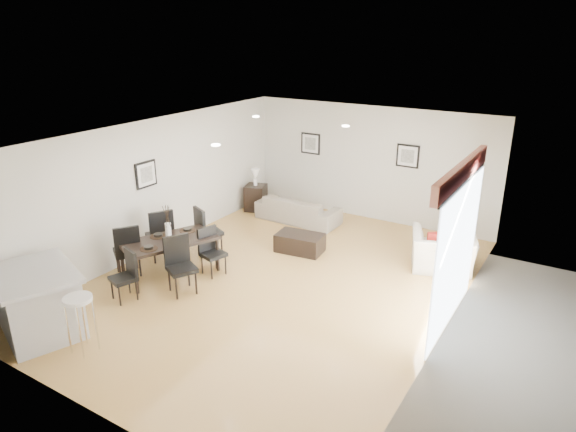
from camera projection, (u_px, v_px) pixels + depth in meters
The scene contains 26 objects.
ground at pixel (279, 282), 9.34m from camera, with size 8.00×8.00×0.00m, color tan.
wall_back at pixel (370, 164), 12.07m from camera, with size 6.00×0.04×2.70m, color silver.
wall_front at pixel (85, 317), 5.68m from camera, with size 6.00×0.04×2.70m, color silver.
wall_left at pixel (154, 186), 10.35m from camera, with size 0.04×8.00×2.70m, color silver.
wall_right at pixel (454, 250), 7.40m from camera, with size 0.04×8.00×2.70m, color silver.
ceiling at pixel (278, 135), 8.40m from camera, with size 6.00×8.00×0.02m, color white.
sofa at pixel (298, 209), 12.20m from camera, with size 2.01×0.79×0.59m, color gray.
armchair at pixel (442, 251), 9.73m from camera, with size 1.14×1.00×0.74m, color beige.
dining_table at pixel (169, 243), 9.44m from camera, with size 1.45×1.89×0.70m.
dining_chair_wnear at pixel (127, 248), 9.39m from camera, with size 0.63×0.63×1.02m.
dining_chair_wfar at pixel (161, 232), 10.05m from camera, with size 0.65×0.65×1.06m.
dining_chair_enear at pixel (179, 261), 8.87m from camera, with size 0.61×0.61×1.01m.
dining_chair_efar at pixel (211, 248), 9.55m from camera, with size 0.50×0.50×0.89m.
dining_chair_head at pixel (127, 272), 8.64m from camera, with size 0.49×0.49×0.87m.
dining_chair_foot at pixel (205, 228), 10.32m from camera, with size 0.60×0.60×1.00m.
vase at pixel (168, 226), 9.32m from camera, with size 0.86×1.31×0.67m.
coffee_table at pixel (300, 243), 10.57m from camera, with size 0.95×0.57×0.38m, color black.
side_table at pixel (256, 198), 12.93m from camera, with size 0.49×0.49×0.65m, color black.
table_lamp at pixel (255, 175), 12.72m from camera, with size 0.22×0.22×0.42m.
cushion at pixel (436, 241), 9.62m from camera, with size 0.33×0.10×0.33m, color maroon.
kitchen_island at pixel (38, 302), 7.68m from camera, with size 1.72×1.53×1.00m.
bar_stool at pixel (79, 305), 7.11m from camera, with size 0.40×0.40×0.87m.
framed_print_back_left at pixel (311, 144), 12.72m from camera, with size 0.52×0.04×0.52m.
framed_print_back_right at pixel (408, 156), 11.49m from camera, with size 0.52×0.04×0.52m.
framed_print_left_wall at pixel (146, 174), 10.07m from camera, with size 0.04×0.52×0.52m.
sliding_door at pixel (459, 223), 7.55m from camera, with size 0.12×2.70×2.57m.
Camera 1 is at (4.51, -7.02, 4.37)m, focal length 32.00 mm.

